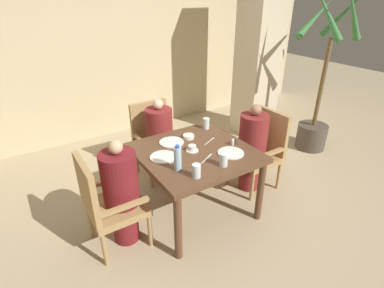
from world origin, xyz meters
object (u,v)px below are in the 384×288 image
at_px(chair_left_side, 106,202).
at_px(plate_main_left, 172,142).
at_px(diner_in_left_chair, 121,192).
at_px(potted_palm, 318,103).
at_px(chair_far_side, 155,138).
at_px(bowl_small, 189,136).
at_px(teacup_with_saucer, 192,148).
at_px(glass_tall_near, 196,171).
at_px(glass_tall_far, 224,160).
at_px(glass_tall_mid, 206,123).
at_px(plate_dessert_center, 231,153).
at_px(water_bottle, 178,158).
at_px(chair_right_side, 261,148).
at_px(plate_main_right, 163,157).
at_px(diner_in_right_chair, 252,147).
at_px(diner_in_far_chair, 160,139).

bearing_deg(chair_left_side, plate_main_left, 18.55).
distance_m(diner_in_left_chair, potted_palm, 3.08).
distance_m(chair_far_side, bowl_small, 0.70).
xyz_separation_m(potted_palm, teacup_with_saucer, (-2.31, -0.27, 0.05)).
relative_size(glass_tall_near, glass_tall_far, 1.00).
height_order(potted_palm, glass_tall_mid, potted_palm).
distance_m(plate_dessert_center, water_bottle, 0.59).
bearing_deg(chair_right_side, plate_main_right, 177.89).
height_order(chair_left_side, plate_dessert_center, chair_left_side).
xyz_separation_m(chair_left_side, potted_palm, (3.21, 0.28, 0.22)).
xyz_separation_m(plate_main_left, plate_dessert_center, (0.37, -0.51, 0.00)).
bearing_deg(glass_tall_mid, glass_tall_far, -114.14).
bearing_deg(plate_dessert_center, plate_main_left, 125.98).
relative_size(potted_palm, plate_main_right, 8.70).
bearing_deg(chair_right_side, diner_in_right_chair, 180.00).
bearing_deg(plate_dessert_center, bowl_small, 107.92).
bearing_deg(potted_palm, chair_left_side, -175.06).
height_order(chair_right_side, diner_in_right_chair, diner_in_right_chair).
relative_size(chair_far_side, diner_in_right_chair, 0.88).
bearing_deg(chair_left_side, plate_dessert_center, -11.32).
relative_size(chair_left_side, potted_palm, 0.42).
bearing_deg(chair_right_side, bowl_small, 161.95).
distance_m(water_bottle, glass_tall_far, 0.42).
distance_m(teacup_with_saucer, glass_tall_mid, 0.56).
bearing_deg(plate_main_right, water_bottle, -88.02).
bearing_deg(glass_tall_mid, diner_in_far_chair, 135.28).
relative_size(chair_far_side, chair_right_side, 1.00).
bearing_deg(diner_in_right_chair, teacup_with_saucer, 179.24).
bearing_deg(diner_in_right_chair, plate_main_right, 177.62).
bearing_deg(diner_in_right_chair, water_bottle, -169.12).
height_order(diner_in_left_chair, diner_in_far_chair, diner_in_left_chair).
bearing_deg(glass_tall_near, diner_in_right_chair, 21.19).
height_order(plate_main_left, plate_dessert_center, same).
xyz_separation_m(plate_dessert_center, glass_tall_mid, (0.14, 0.62, 0.06)).
bearing_deg(potted_palm, plate_main_left, -179.91).
xyz_separation_m(plate_main_left, glass_tall_mid, (0.51, 0.11, 0.06)).
bearing_deg(plate_main_left, diner_in_far_chair, 77.55).
bearing_deg(chair_left_side, diner_in_right_chair, 0.00).
xyz_separation_m(diner_in_left_chair, glass_tall_near, (0.54, -0.40, 0.25)).
relative_size(diner_in_left_chair, potted_palm, 0.47).
relative_size(chair_left_side, chair_far_side, 1.00).
relative_size(diner_in_left_chair, diner_in_right_chair, 0.99).
distance_m(chair_left_side, plate_main_right, 0.65).
bearing_deg(chair_right_side, diner_in_far_chair, 140.08).
distance_m(potted_palm, plate_dessert_center, 2.09).
height_order(diner_in_far_chair, teacup_with_saucer, diner_in_far_chair).
bearing_deg(glass_tall_near, diner_in_left_chair, 143.31).
bearing_deg(plate_dessert_center, potted_palm, 14.31).
height_order(diner_in_far_chair, bowl_small, diner_in_far_chair).
bearing_deg(teacup_with_saucer, chair_left_side, -179.32).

